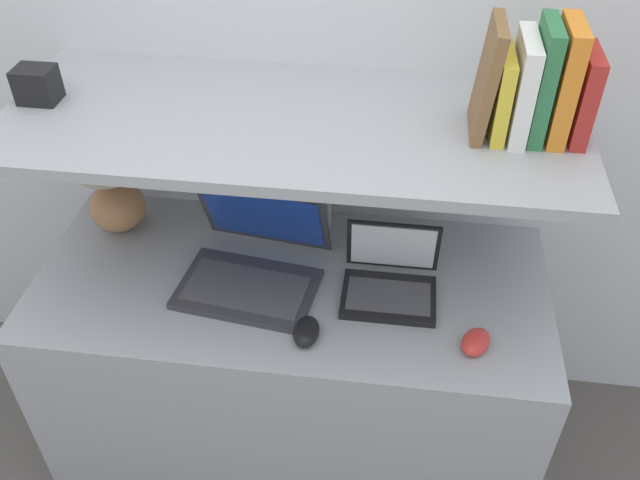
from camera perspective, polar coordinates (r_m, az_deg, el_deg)
The scene contains 17 objects.
wall_back at distance 1.85m, azimuth -0.90°, elevation 16.18°, with size 6.00×0.05×2.40m.
desk at distance 2.06m, azimuth -2.21°, elevation -10.56°, with size 1.36×0.63×0.70m.
back_riser at distance 2.15m, azimuth -0.91°, elevation -0.09°, with size 1.36×0.04×1.13m.
shelf at distance 1.60m, azimuth -2.49°, elevation 9.85°, with size 1.36×0.57×0.03m.
table_lamp at distance 1.96m, azimuth -17.27°, elevation 5.36°, with size 0.18×0.18×0.34m.
laptop_large at distance 1.78m, azimuth -5.65°, elevation -2.00°, with size 0.39×0.36×0.24m.
laptop_small at distance 1.75m, azimuth 5.92°, elevation -3.39°, with size 0.24×0.20×0.18m.
computer_mouse at distance 1.65m, azimuth -1.17°, elevation -7.72°, with size 0.07×0.10×0.04m.
second_mouse at distance 1.67m, azimuth 12.97°, elevation -8.36°, with size 0.09×0.11×0.04m.
router_box at distance 1.93m, azimuth -0.81°, elevation 2.86°, with size 0.11×0.06×0.15m.
book_red at distance 1.58m, azimuth 21.26°, elevation 11.27°, with size 0.04×0.14×0.20m.
book_orange at distance 1.55m, azimuth 19.81°, elevation 12.41°, with size 0.04×0.15×0.26m.
book_green at distance 1.54m, azimuth 18.19°, elevation 12.59°, with size 0.03×0.15×0.25m.
book_white at distance 1.54m, azimuth 16.63°, elevation 12.23°, with size 0.04×0.17×0.22m.
book_yellow at distance 1.55m, azimuth 15.01°, elevation 11.86°, with size 0.03×0.16×0.19m.
book_brown at distance 1.53m, azimuth 13.89°, elevation 13.04°, with size 0.05×0.16×0.25m.
shelf_gadget at distance 1.78m, azimuth -22.73°, elevation 11.97°, with size 0.09×0.07×0.08m.
Camera 1 is at (0.25, -0.98, 1.94)m, focal length 38.00 mm.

